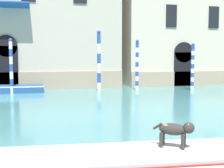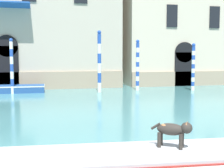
% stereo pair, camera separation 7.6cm
% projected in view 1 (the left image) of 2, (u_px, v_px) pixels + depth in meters
% --- Properties ---
extents(dog_on_deck, '(0.76, 0.59, 0.59)m').
position_uv_depth(dog_on_deck, '(176.00, 130.00, 6.62)').
color(dog_on_deck, '#332D28').
rests_on(dog_on_deck, boat_foreground).
extents(boat_moored_near_palazzo, '(5.36, 1.67, 0.51)m').
position_uv_depth(boat_moored_near_palazzo, '(6.00, 89.00, 21.96)').
color(boat_moored_near_palazzo, '#234C8C').
rests_on(boat_moored_near_palazzo, ground_plane).
extents(mooring_pole_0, '(0.26, 0.26, 3.53)m').
position_uv_depth(mooring_pole_0, '(193.00, 67.00, 23.35)').
color(mooring_pole_0, white).
rests_on(mooring_pole_0, ground_plane).
extents(mooring_pole_1, '(0.24, 0.24, 3.79)m').
position_uv_depth(mooring_pole_1, '(11.00, 66.00, 21.27)').
color(mooring_pole_1, white).
rests_on(mooring_pole_1, ground_plane).
extents(mooring_pole_4, '(0.27, 0.27, 4.39)m').
position_uv_depth(mooring_pole_4, '(99.00, 61.00, 22.09)').
color(mooring_pole_4, white).
rests_on(mooring_pole_4, ground_plane).
extents(mooring_pole_5, '(0.26, 0.26, 3.79)m').
position_uv_depth(mooring_pole_5, '(137.00, 65.00, 23.29)').
color(mooring_pole_5, white).
rests_on(mooring_pole_5, ground_plane).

